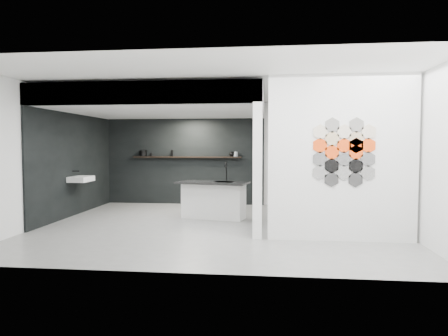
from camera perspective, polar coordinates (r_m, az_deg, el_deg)
floor at (r=8.09m, az=-0.94°, el=-8.30°), size 7.00×6.00×0.01m
partition_panel at (r=6.99m, az=16.41°, el=1.35°), size 2.45×0.15×2.80m
bay_clad_back at (r=11.09m, az=-5.73°, el=0.93°), size 4.40×0.04×2.35m
bay_clad_left at (r=9.93m, az=-20.47°, el=0.49°), size 0.04×4.00×2.35m
bulkhead at (r=9.21m, az=-8.33°, el=9.03°), size 4.40×4.00×0.40m
corner_column at (r=6.89m, az=4.80°, el=-0.43°), size 0.16×0.16×2.35m
fascia_beam at (r=7.38m, az=-12.12°, el=10.46°), size 4.40×0.16×0.40m
wall_basin at (r=9.67m, az=-19.75°, el=-1.49°), size 0.40×0.60×0.12m
display_shelf at (r=10.96m, az=-5.33°, el=1.56°), size 3.00×0.15×0.04m
kitchen_island at (r=8.87m, az=-1.50°, el=-4.51°), size 1.65×1.00×1.24m
stockpot at (r=11.27m, az=-11.48°, el=2.08°), size 0.22×0.22×0.16m
kettle at (r=10.78m, az=1.15°, el=2.01°), size 0.21×0.21×0.13m
glass_bowl at (r=10.77m, az=1.65°, el=1.88°), size 0.15×0.15×0.09m
glass_vase at (r=10.77m, az=1.73°, el=2.00°), size 0.12×0.12×0.13m
bottle_dark at (r=11.05m, az=-7.45°, el=2.11°), size 0.07×0.07×0.17m
utensil_cup at (r=11.20m, az=-10.39°, el=1.89°), size 0.07×0.07×0.09m
hex_tile_cluster at (r=6.91m, az=16.83°, el=2.20°), size 1.04×0.02×1.16m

